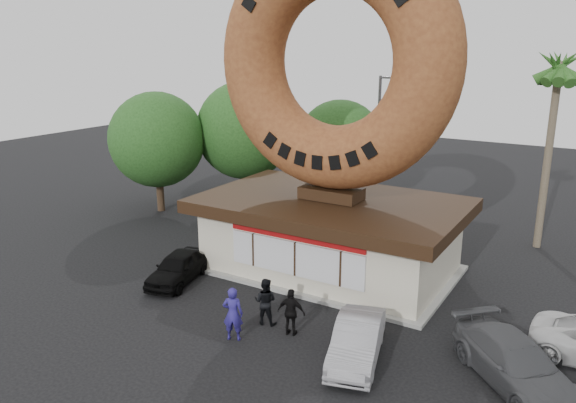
# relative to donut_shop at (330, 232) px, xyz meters

# --- Properties ---
(ground) EXTENTS (90.00, 90.00, 0.00)m
(ground) POSITION_rel_donut_shop_xyz_m (0.00, -5.98, -1.77)
(ground) COLOR black
(ground) RESTS_ON ground
(donut_shop) EXTENTS (11.20, 7.20, 3.80)m
(donut_shop) POSITION_rel_donut_shop_xyz_m (0.00, 0.00, 0.00)
(donut_shop) COLOR beige
(donut_shop) RESTS_ON ground
(giant_donut) EXTENTS (10.54, 2.69, 10.54)m
(giant_donut) POSITION_rel_donut_shop_xyz_m (0.00, 0.02, 7.30)
(giant_donut) COLOR #9B5B2D
(giant_donut) RESTS_ON donut_shop
(tree_west) EXTENTS (6.00, 6.00, 7.65)m
(tree_west) POSITION_rel_donut_shop_xyz_m (-9.50, 7.02, 2.87)
(tree_west) COLOR #473321
(tree_west) RESTS_ON ground
(tree_mid) EXTENTS (5.20, 5.20, 6.63)m
(tree_mid) POSITION_rel_donut_shop_xyz_m (-4.00, 9.02, 2.25)
(tree_mid) COLOR #473321
(tree_mid) RESTS_ON ground
(tree_far) EXTENTS (5.60, 5.60, 7.14)m
(tree_far) POSITION_rel_donut_shop_xyz_m (-13.00, 3.02, 2.56)
(tree_far) COLOR #473321
(tree_far) RESTS_ON ground
(palm_near) EXTENTS (2.60, 2.60, 9.75)m
(palm_near) POSITION_rel_donut_shop_xyz_m (7.50, 8.02, 6.65)
(palm_near) COLOR #726651
(palm_near) RESTS_ON ground
(street_lamp) EXTENTS (2.11, 0.20, 8.00)m
(street_lamp) POSITION_rel_donut_shop_xyz_m (-1.86, 10.02, 2.72)
(street_lamp) COLOR #59595E
(street_lamp) RESTS_ON ground
(person_left) EXTENTS (0.82, 0.70, 1.92)m
(person_left) POSITION_rel_donut_shop_xyz_m (-0.03, -7.18, -0.81)
(person_left) COLOR navy
(person_left) RESTS_ON ground
(person_center) EXTENTS (0.97, 0.84, 1.74)m
(person_center) POSITION_rel_donut_shop_xyz_m (0.28, -5.66, -0.90)
(person_center) COLOR black
(person_center) RESTS_ON ground
(person_right) EXTENTS (1.06, 0.59, 1.70)m
(person_right) POSITION_rel_donut_shop_xyz_m (1.50, -5.88, -0.91)
(person_right) COLOR black
(person_right) RESTS_ON ground
(car_black) EXTENTS (2.36, 4.00, 1.28)m
(car_black) POSITION_rel_donut_shop_xyz_m (-4.93, -4.48, -1.13)
(car_black) COLOR black
(car_black) RESTS_ON ground
(car_silver) EXTENTS (2.42, 4.24, 1.32)m
(car_silver) POSITION_rel_donut_shop_xyz_m (4.10, -6.16, -1.10)
(car_silver) COLOR #9C9BA0
(car_silver) RESTS_ON ground
(car_grey) EXTENTS (4.73, 4.77, 1.39)m
(car_grey) POSITION_rel_donut_shop_xyz_m (8.67, -4.98, -1.07)
(car_grey) COLOR #4C4D51
(car_grey) RESTS_ON ground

